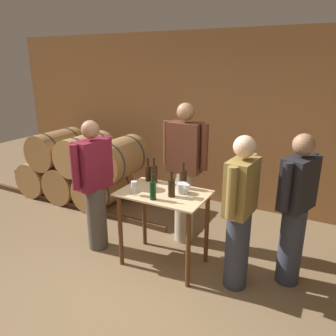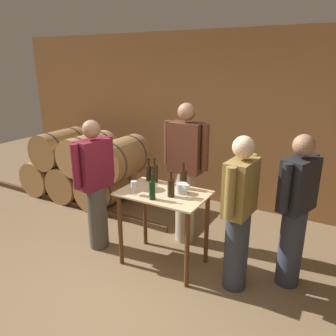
# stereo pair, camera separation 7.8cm
# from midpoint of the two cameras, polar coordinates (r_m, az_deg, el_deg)

# --- Properties ---
(ground_plane) EXTENTS (14.00, 14.00, 0.00)m
(ground_plane) POSITION_cam_midpoint_polar(r_m,az_deg,el_deg) (3.51, -7.56, -21.75)
(ground_plane) COLOR brown
(back_wall) EXTENTS (8.40, 0.05, 2.70)m
(back_wall) POSITION_cam_midpoint_polar(r_m,az_deg,el_deg) (5.20, 9.46, 7.96)
(back_wall) COLOR brown
(back_wall) RESTS_ON ground_plane
(barrel_rack) EXTENTS (3.96, 0.87, 1.14)m
(barrel_rack) POSITION_cam_midpoint_polar(r_m,az_deg,el_deg) (5.65, -15.49, 0.03)
(barrel_rack) COLOR #4C331E
(barrel_rack) RESTS_ON ground_plane
(tasting_table) EXTENTS (0.96, 0.62, 0.89)m
(tasting_table) POSITION_cam_midpoint_polar(r_m,az_deg,el_deg) (3.65, -1.36, -7.12)
(tasting_table) COLOR #D1B284
(tasting_table) RESTS_ON ground_plane
(wine_bottle_far_left) EXTENTS (0.07, 0.07, 0.28)m
(wine_bottle_far_left) POSITION_cam_midpoint_polar(r_m,az_deg,el_deg) (3.89, -4.06, -0.76)
(wine_bottle_far_left) COLOR black
(wine_bottle_far_left) RESTS_ON tasting_table
(wine_bottle_left) EXTENTS (0.08, 0.08, 0.30)m
(wine_bottle_left) POSITION_cam_midpoint_polar(r_m,az_deg,el_deg) (3.83, -3.02, -0.90)
(wine_bottle_left) COLOR black
(wine_bottle_left) RESTS_ON tasting_table
(wine_bottle_center) EXTENTS (0.07, 0.07, 0.27)m
(wine_bottle_center) POSITION_cam_midpoint_polar(r_m,az_deg,el_deg) (3.36, -3.30, -3.80)
(wine_bottle_center) COLOR black
(wine_bottle_center) RESTS_ON tasting_table
(wine_bottle_right) EXTENTS (0.07, 0.07, 0.27)m
(wine_bottle_right) POSITION_cam_midpoint_polar(r_m,az_deg,el_deg) (3.42, -0.04, -3.38)
(wine_bottle_right) COLOR black
(wine_bottle_right) RESTS_ON tasting_table
(wine_bottle_far_right) EXTENTS (0.08, 0.08, 0.30)m
(wine_bottle_far_right) POSITION_cam_midpoint_polar(r_m,az_deg,el_deg) (3.65, 2.05, -1.85)
(wine_bottle_far_right) COLOR black
(wine_bottle_far_right) RESTS_ON tasting_table
(wine_glass_near_left) EXTENTS (0.06, 0.06, 0.15)m
(wine_glass_near_left) POSITION_cam_midpoint_polar(r_m,az_deg,el_deg) (3.49, -6.57, -2.99)
(wine_glass_near_left) COLOR silver
(wine_glass_near_left) RESTS_ON tasting_table
(wine_glass_near_center) EXTENTS (0.06, 0.06, 0.13)m
(wine_glass_near_center) POSITION_cam_midpoint_polar(r_m,az_deg,el_deg) (3.42, 2.65, -3.49)
(wine_glass_near_center) COLOR silver
(wine_glass_near_center) RESTS_ON tasting_table
(ice_bucket) EXTENTS (0.12, 0.12, 0.11)m
(ice_bucket) POSITION_cam_midpoint_polar(r_m,az_deg,el_deg) (3.54, 1.85, -3.52)
(ice_bucket) COLOR silver
(ice_bucket) RESTS_ON tasting_table
(person_host) EXTENTS (0.25, 0.59, 1.60)m
(person_host) POSITION_cam_midpoint_polar(r_m,az_deg,el_deg) (3.29, 11.71, -7.45)
(person_host) COLOR #333847
(person_host) RESTS_ON ground_plane
(person_visitor_with_scarf) EXTENTS (0.29, 0.58, 1.61)m
(person_visitor_with_scarf) POSITION_cam_midpoint_polar(r_m,az_deg,el_deg) (4.01, -13.25, -2.72)
(person_visitor_with_scarf) COLOR #4C4742
(person_visitor_with_scarf) RESTS_ON ground_plane
(person_visitor_bearded) EXTENTS (0.34, 0.56, 1.61)m
(person_visitor_bearded) POSITION_cam_midpoint_polar(r_m,az_deg,el_deg) (3.50, 20.72, -6.61)
(person_visitor_bearded) COLOR #333847
(person_visitor_bearded) RESTS_ON ground_plane
(person_visitor_near_door) EXTENTS (0.59, 0.24, 1.79)m
(person_visitor_near_door) POSITION_cam_midpoint_polar(r_m,az_deg,el_deg) (4.05, 2.36, -0.54)
(person_visitor_near_door) COLOR #B7AD93
(person_visitor_near_door) RESTS_ON ground_plane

